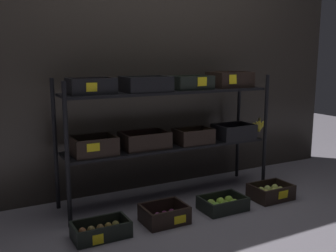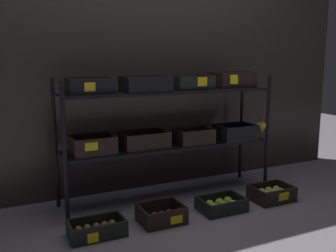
# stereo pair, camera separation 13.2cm
# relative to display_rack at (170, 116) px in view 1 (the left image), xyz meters

# --- Properties ---
(ground_plane) EXTENTS (10.00, 10.00, 0.00)m
(ground_plane) POSITION_rel_display_rack_xyz_m (-0.02, 0.01, -0.70)
(ground_plane) COLOR slate
(storefront_wall) EXTENTS (4.16, 0.12, 1.90)m
(storefront_wall) POSITION_rel_display_rack_xyz_m (-0.02, 0.40, 0.25)
(storefront_wall) COLOR #2D2823
(storefront_wall) RESTS_ON ground_plane
(display_rack) EXTENTS (1.90, 0.42, 1.05)m
(display_rack) POSITION_rel_display_rack_xyz_m (0.00, 0.00, 0.00)
(display_rack) COLOR black
(display_rack) RESTS_ON ground_plane
(crate_ground_kiwi) EXTENTS (0.37, 0.21, 0.11)m
(crate_ground_kiwi) POSITION_rel_display_rack_xyz_m (-0.75, -0.43, -0.65)
(crate_ground_kiwi) COLOR black
(crate_ground_kiwi) RESTS_ON ground_plane
(crate_ground_plum) EXTENTS (0.32, 0.25, 0.13)m
(crate_ground_plum) POSITION_rel_display_rack_xyz_m (-0.27, -0.42, -0.65)
(crate_ground_plum) COLOR black
(crate_ground_plum) RESTS_ON ground_plane
(crate_ground_apple_green) EXTENTS (0.35, 0.24, 0.11)m
(crate_ground_apple_green) POSITION_rel_display_rack_xyz_m (0.24, -0.43, -0.66)
(crate_ground_apple_green) COLOR black
(crate_ground_apple_green) RESTS_ON ground_plane
(crate_ground_pear) EXTENTS (0.34, 0.25, 0.13)m
(crate_ground_pear) POSITION_rel_display_rack_xyz_m (0.73, -0.43, -0.65)
(crate_ground_pear) COLOR black
(crate_ground_pear) RESTS_ON ground_plane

